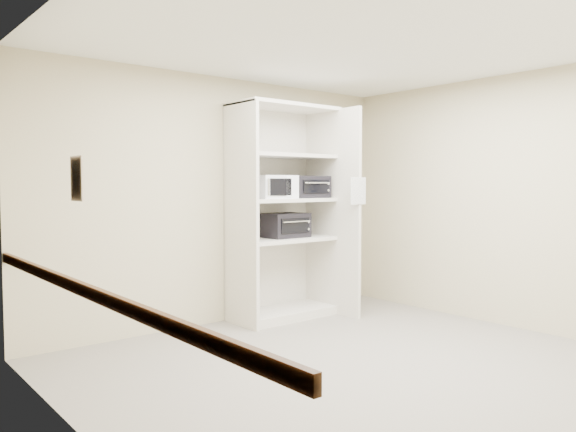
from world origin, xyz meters
TOP-DOWN VIEW (x-y plane):
  - floor at (0.00, 0.00)m, footprint 4.50×4.00m
  - ceiling at (0.00, 0.00)m, footprint 4.50×4.00m
  - wall_back at (0.00, 2.00)m, footprint 4.50×0.02m
  - wall_left at (-2.25, 0.00)m, footprint 0.02×4.00m
  - wall_right at (2.25, 0.00)m, footprint 0.02×4.00m
  - shelving_unit at (0.67, 1.70)m, footprint 1.24×0.92m
  - microwave at (0.46, 1.66)m, footprint 0.46×0.37m
  - toaster_oven_upper at (0.95, 1.67)m, footprint 0.47×0.38m
  - toaster_oven_lower at (0.66, 1.73)m, footprint 0.51×0.38m
  - paper_sign at (1.18, 1.07)m, footprint 0.23×0.01m
  - chair_rail at (-2.23, 0.00)m, footprint 0.04×3.98m
  - wall_poster at (-2.24, 0.13)m, footprint 0.01×0.19m

SIDE VIEW (x-z plane):
  - floor at x=0.00m, z-range -0.01..0.01m
  - chair_rail at x=-2.23m, z-range 0.86..0.94m
  - toaster_oven_lower at x=0.66m, z-range 0.92..1.20m
  - shelving_unit at x=0.67m, z-range -0.08..2.34m
  - wall_back at x=0.00m, z-range 0.00..2.70m
  - wall_left at x=-2.25m, z-range 0.00..2.70m
  - wall_right at x=2.25m, z-range 0.00..2.70m
  - paper_sign at x=1.18m, z-range 1.31..1.60m
  - toaster_oven_upper at x=0.95m, z-range 1.37..1.62m
  - microwave at x=0.46m, z-range 1.37..1.63m
  - wall_poster at x=-2.24m, z-range 1.43..1.70m
  - ceiling at x=0.00m, z-range 2.70..2.71m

